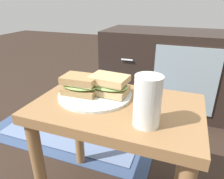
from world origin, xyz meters
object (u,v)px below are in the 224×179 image
(tv_cabinet, at_px, (169,70))
(sandwich_back, at_px, (109,85))
(plate, at_px, (95,94))
(beer_glass, at_px, (147,103))
(sandwich_front, at_px, (80,85))

(tv_cabinet, bearing_deg, sandwich_back, -98.59)
(plate, bearing_deg, beer_glass, -29.61)
(beer_glass, bearing_deg, tv_cabinet, 91.43)
(tv_cabinet, height_order, sandwich_back, tv_cabinet)
(sandwich_front, bearing_deg, tv_cabinet, 75.87)
(sandwich_front, bearing_deg, plate, 17.23)
(sandwich_back, height_order, beer_glass, beer_glass)
(plate, relative_size, sandwich_back, 1.81)
(sandwich_back, bearing_deg, beer_glass, -39.88)
(sandwich_back, bearing_deg, sandwich_front, -162.77)
(sandwich_back, xyz_separation_m, beer_glass, (0.16, -0.14, 0.02))
(plate, height_order, sandwich_front, sandwich_front)
(sandwich_front, height_order, sandwich_back, sandwich_back)
(tv_cabinet, bearing_deg, sandwich_front, -104.13)
(plate, xyz_separation_m, beer_glass, (0.21, -0.12, 0.06))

